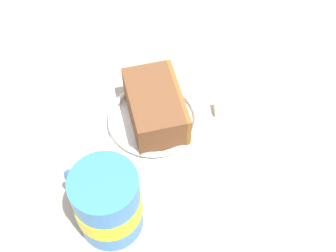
{
  "coord_description": "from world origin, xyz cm",
  "views": [
    {
      "loc": [
        31.78,
        -9.55,
        53.78
      ],
      "look_at": [
        -3.14,
        -1.22,
        3.0
      ],
      "focal_mm": 48.39,
      "sensor_mm": 36.0,
      "label": 1
    }
  ],
  "objects": [
    {
      "name": "ground_plane",
      "position": [
        0.0,
        0.0,
        -1.29
      ],
      "size": [
        134.1,
        134.1,
        2.59
      ],
      "primitive_type": "cube",
      "color": "tan"
    },
    {
      "name": "small_plate",
      "position": [
        -6.23,
        -2.58,
        0.81
      ],
      "size": [
        13.57,
        13.57,
        1.63
      ],
      "color": "white",
      "rests_on": "ground_plane"
    },
    {
      "name": "cake_slice",
      "position": [
        -6.23,
        -2.31,
        3.67
      ],
      "size": [
        11.61,
        7.3,
        5.71
      ],
      "color": "brown",
      "rests_on": "small_plate"
    },
    {
      "name": "tea_mug",
      "position": [
        7.46,
        -11.11,
        5.31
      ],
      "size": [
        9.28,
        8.88,
        10.53
      ],
      "color": "#3372BF",
      "rests_on": "ground_plane"
    },
    {
      "name": "teaspoon",
      "position": [
        0.01,
        18.32,
        0.35
      ],
      "size": [
        10.49,
        9.87,
        0.8
      ],
      "color": "silver",
      "rests_on": "ground_plane"
    },
    {
      "name": "folded_napkin",
      "position": [
        -9.55,
        -19.81,
        0.3
      ],
      "size": [
        13.05,
        13.31,
        0.6
      ],
      "primitive_type": "cube",
      "rotation": [
        0.0,
        0.0,
        -0.3
      ],
      "color": "white",
      "rests_on": "ground_plane"
    },
    {
      "name": "sugar_cube",
      "position": [
        -5.81,
        7.44,
        0.92
      ],
      "size": [
        2.11,
        2.11,
        1.84
      ],
      "primitive_type": "cube",
      "rotation": [
        0.0,
        0.0,
        1.42
      ],
      "color": "white",
      "rests_on": "ground_plane"
    }
  ]
}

